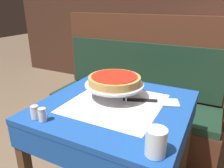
{
  "coord_description": "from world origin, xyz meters",
  "views": [
    {
      "loc": [
        0.47,
        -0.96,
        1.3
      ],
      "look_at": [
        -0.04,
        0.04,
        0.87
      ],
      "focal_mm": 35.0,
      "sensor_mm": 36.0,
      "label": 1
    }
  ],
  "objects_px": {
    "pizza_server": "(154,101)",
    "salt_shaker": "(35,112)",
    "condiment_caddy": "(198,46)",
    "pepper_shaker": "(42,115)",
    "dining_table_rear": "(204,61)",
    "booth_bench": "(132,109)",
    "deep_dish_pizza": "(114,80)",
    "water_glass_near": "(156,142)",
    "dining_table_front": "(115,120)",
    "pizza_pan_stand": "(114,85)"
  },
  "relations": [
    {
      "from": "dining_table_front",
      "to": "salt_shaker",
      "type": "distance_m",
      "value": 0.44
    },
    {
      "from": "pizza_pan_stand",
      "to": "salt_shaker",
      "type": "height_order",
      "value": "pizza_pan_stand"
    },
    {
      "from": "pizza_server",
      "to": "salt_shaker",
      "type": "bearing_deg",
      "value": -136.02
    },
    {
      "from": "water_glass_near",
      "to": "condiment_caddy",
      "type": "relative_size",
      "value": 0.6
    },
    {
      "from": "dining_table_front",
      "to": "condiment_caddy",
      "type": "bearing_deg",
      "value": 82.83
    },
    {
      "from": "dining_table_rear",
      "to": "booth_bench",
      "type": "height_order",
      "value": "booth_bench"
    },
    {
      "from": "pizza_server",
      "to": "salt_shaker",
      "type": "xyz_separation_m",
      "value": [
        -0.45,
        -0.43,
        0.03
      ]
    },
    {
      "from": "dining_table_front",
      "to": "pizza_server",
      "type": "distance_m",
      "value": 0.24
    },
    {
      "from": "salt_shaker",
      "to": "condiment_caddy",
      "type": "bearing_deg",
      "value": 76.77
    },
    {
      "from": "dining_table_rear",
      "to": "water_glass_near",
      "type": "xyz_separation_m",
      "value": [
        0.01,
        -2.0,
        0.18
      ]
    },
    {
      "from": "dining_table_front",
      "to": "booth_bench",
      "type": "height_order",
      "value": "booth_bench"
    },
    {
      "from": "booth_bench",
      "to": "deep_dish_pizza",
      "type": "bearing_deg",
      "value": -77.44
    },
    {
      "from": "dining_table_rear",
      "to": "salt_shaker",
      "type": "distance_m",
      "value": 2.09
    },
    {
      "from": "deep_dish_pizza",
      "to": "pizza_server",
      "type": "height_order",
      "value": "deep_dish_pizza"
    },
    {
      "from": "dining_table_rear",
      "to": "salt_shaker",
      "type": "height_order",
      "value": "salt_shaker"
    },
    {
      "from": "salt_shaker",
      "to": "pepper_shaker",
      "type": "distance_m",
      "value": 0.05
    },
    {
      "from": "water_glass_near",
      "to": "salt_shaker",
      "type": "bearing_deg",
      "value": -179.44
    },
    {
      "from": "booth_bench",
      "to": "pepper_shaker",
      "type": "relative_size",
      "value": 24.31
    },
    {
      "from": "pizza_server",
      "to": "condiment_caddy",
      "type": "distance_m",
      "value": 1.6
    },
    {
      "from": "booth_bench",
      "to": "salt_shaker",
      "type": "xyz_separation_m",
      "value": [
        -0.07,
        -1.1,
        0.47
      ]
    },
    {
      "from": "pizza_server",
      "to": "condiment_caddy",
      "type": "xyz_separation_m",
      "value": [
        0.03,
        1.6,
        0.03
      ]
    },
    {
      "from": "pizza_pan_stand",
      "to": "water_glass_near",
      "type": "relative_size",
      "value": 3.2
    },
    {
      "from": "dining_table_rear",
      "to": "deep_dish_pizza",
      "type": "height_order",
      "value": "deep_dish_pizza"
    },
    {
      "from": "booth_bench",
      "to": "water_glass_near",
      "type": "distance_m",
      "value": 1.3
    },
    {
      "from": "deep_dish_pizza",
      "to": "water_glass_near",
      "type": "height_order",
      "value": "deep_dish_pizza"
    },
    {
      "from": "pizza_server",
      "to": "water_glass_near",
      "type": "xyz_separation_m",
      "value": [
        0.13,
        -0.43,
        0.05
      ]
    },
    {
      "from": "deep_dish_pizza",
      "to": "water_glass_near",
      "type": "xyz_separation_m",
      "value": [
        0.35,
        -0.38,
        -0.05
      ]
    },
    {
      "from": "booth_bench",
      "to": "pizza_pan_stand",
      "type": "distance_m",
      "value": 0.89
    },
    {
      "from": "booth_bench",
      "to": "water_glass_near",
      "type": "bearing_deg",
      "value": -64.83
    },
    {
      "from": "pizza_server",
      "to": "pizza_pan_stand",
      "type": "bearing_deg",
      "value": -169.38
    },
    {
      "from": "condiment_caddy",
      "to": "pepper_shaker",
      "type": "bearing_deg",
      "value": -101.96
    },
    {
      "from": "dining_table_front",
      "to": "pizza_server",
      "type": "height_order",
      "value": "pizza_server"
    },
    {
      "from": "salt_shaker",
      "to": "deep_dish_pizza",
      "type": "bearing_deg",
      "value": 60.21
    },
    {
      "from": "dining_table_front",
      "to": "water_glass_near",
      "type": "xyz_separation_m",
      "value": [
        0.32,
        -0.31,
        0.16
      ]
    },
    {
      "from": "booth_bench",
      "to": "pizza_server",
      "type": "xyz_separation_m",
      "value": [
        0.38,
        -0.67,
        0.44
      ]
    },
    {
      "from": "deep_dish_pizza",
      "to": "water_glass_near",
      "type": "relative_size",
      "value": 2.81
    },
    {
      "from": "pizza_server",
      "to": "dining_table_front",
      "type": "bearing_deg",
      "value": -148.88
    },
    {
      "from": "water_glass_near",
      "to": "pepper_shaker",
      "type": "bearing_deg",
      "value": -179.39
    },
    {
      "from": "condiment_caddy",
      "to": "pizza_server",
      "type": "bearing_deg",
      "value": -91.12
    },
    {
      "from": "salt_shaker",
      "to": "condiment_caddy",
      "type": "height_order",
      "value": "condiment_caddy"
    },
    {
      "from": "pizza_pan_stand",
      "to": "deep_dish_pizza",
      "type": "xyz_separation_m",
      "value": [
        -0.0,
        0.0,
        0.03
      ]
    },
    {
      "from": "pizza_server",
      "to": "water_glass_near",
      "type": "height_order",
      "value": "water_glass_near"
    },
    {
      "from": "dining_table_front",
      "to": "booth_bench",
      "type": "relative_size",
      "value": 0.5
    },
    {
      "from": "deep_dish_pizza",
      "to": "condiment_caddy",
      "type": "height_order",
      "value": "condiment_caddy"
    },
    {
      "from": "pepper_shaker",
      "to": "pizza_server",
      "type": "bearing_deg",
      "value": 47.17
    },
    {
      "from": "dining_table_rear",
      "to": "water_glass_near",
      "type": "relative_size",
      "value": 7.36
    },
    {
      "from": "pizza_server",
      "to": "pepper_shaker",
      "type": "bearing_deg",
      "value": -132.83
    },
    {
      "from": "dining_table_front",
      "to": "salt_shaker",
      "type": "bearing_deg",
      "value": -129.37
    },
    {
      "from": "salt_shaker",
      "to": "condiment_caddy",
      "type": "xyz_separation_m",
      "value": [
        0.48,
        2.03,
        0.01
      ]
    },
    {
      "from": "dining_table_rear",
      "to": "booth_bench",
      "type": "bearing_deg",
      "value": -119.13
    }
  ]
}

